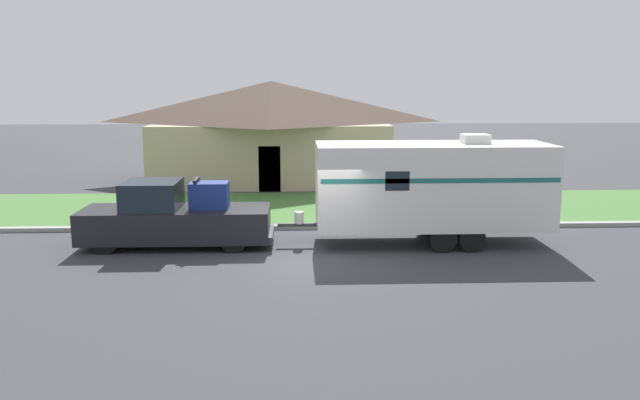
% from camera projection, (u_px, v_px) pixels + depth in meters
% --- Properties ---
extents(ground_plane, '(120.00, 120.00, 0.00)m').
position_uv_depth(ground_plane, '(318.00, 259.00, 17.71)').
color(ground_plane, '#38383D').
extents(curb_strip, '(80.00, 0.30, 0.14)m').
position_uv_depth(curb_strip, '(314.00, 227.00, 21.38)').
color(curb_strip, '#999993').
rests_on(curb_strip, ground_plane).
extents(lawn_strip, '(80.00, 7.00, 0.03)m').
position_uv_depth(lawn_strip, '(311.00, 207.00, 24.97)').
color(lawn_strip, '#477538').
rests_on(lawn_strip, ground_plane).
extents(house_across_street, '(12.27, 7.85, 5.03)m').
position_uv_depth(house_across_street, '(272.00, 129.00, 31.76)').
color(house_across_street, tan).
rests_on(house_across_street, ground_plane).
extents(pickup_truck, '(5.79, 1.96, 2.09)m').
position_uv_depth(pickup_truck, '(174.00, 218.00, 18.98)').
color(pickup_truck, black).
rests_on(pickup_truck, ground_plane).
extents(travel_trailer, '(8.31, 2.41, 3.39)m').
position_uv_depth(travel_trailer, '(432.00, 185.00, 19.13)').
color(travel_trailer, black).
rests_on(travel_trailer, ground_plane).
extents(mailbox, '(0.48, 0.20, 1.39)m').
position_uv_depth(mailbox, '(341.00, 194.00, 21.98)').
color(mailbox, brown).
rests_on(mailbox, ground_plane).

